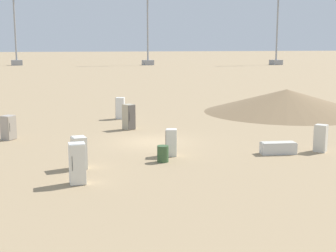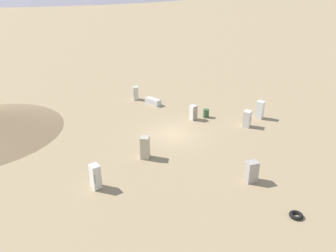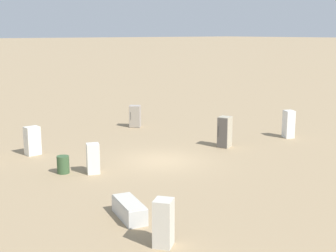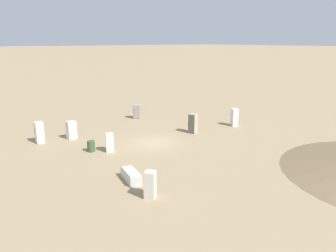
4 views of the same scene
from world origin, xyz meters
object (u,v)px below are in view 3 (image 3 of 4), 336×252
at_px(discarded_fridge_0, 289,124).
at_px(discarded_fridge_3, 93,158).
at_px(discarded_fridge_1, 32,141).
at_px(discarded_fridge_4, 129,210).
at_px(discarded_fridge_5, 135,116).
at_px(rusty_barrel, 63,165).
at_px(scrap_tire, 136,115).
at_px(discarded_fridge_2, 225,132).
at_px(discarded_fridge_6, 164,223).

height_order(discarded_fridge_0, discarded_fridge_3, discarded_fridge_0).
bearing_deg(discarded_fridge_1, discarded_fridge_4, -97.26).
xyz_separation_m(discarded_fridge_5, rusty_barrel, (7.13, -8.80, -0.34)).
height_order(discarded_fridge_0, discarded_fridge_5, discarded_fridge_0).
bearing_deg(scrap_tire, discarded_fridge_4, -34.24).
bearing_deg(discarded_fridge_3, discarded_fridge_1, 122.64).
xyz_separation_m(discarded_fridge_0, discarded_fridge_5, (-8.72, -5.82, -0.11)).
bearing_deg(rusty_barrel, discarded_fridge_2, 84.53).
bearing_deg(discarded_fridge_3, rusty_barrel, 164.11).
height_order(discarded_fridge_3, discarded_fridge_6, discarded_fridge_6).
height_order(discarded_fridge_5, scrap_tire, discarded_fridge_5).
distance_m(discarded_fridge_4, scrap_tire, 20.62).
bearing_deg(discarded_fridge_3, discarded_fridge_2, 21.63).
bearing_deg(scrap_tire, rusty_barrel, -46.51).
distance_m(discarded_fridge_1, discarded_fridge_2, 10.79).
bearing_deg(discarded_fridge_0, scrap_tire, 129.73).
distance_m(discarded_fridge_1, rusty_barrel, 4.21).
relative_size(discarded_fridge_3, rusty_barrel, 1.73).
relative_size(discarded_fridge_2, discarded_fridge_3, 1.24).
distance_m(discarded_fridge_5, rusty_barrel, 11.33).
xyz_separation_m(discarded_fridge_0, scrap_tire, (-12.13, -3.50, -0.76)).
bearing_deg(discarded_fridge_2, discarded_fridge_4, 96.87).
height_order(discarded_fridge_5, discarded_fridge_6, discarded_fridge_5).
xyz_separation_m(discarded_fridge_3, discarded_fridge_6, (8.13, -1.95, 0.04)).
relative_size(discarded_fridge_1, discarded_fridge_2, 0.87).
height_order(discarded_fridge_1, discarded_fridge_6, discarded_fridge_1).
relative_size(discarded_fridge_1, discarded_fridge_4, 0.77).
distance_m(discarded_fridge_1, discarded_fridge_3, 5.16).
bearing_deg(rusty_barrel, scrap_tire, 133.49).
bearing_deg(discarded_fridge_4, scrap_tire, -110.99).
height_order(discarded_fridge_0, rusty_barrel, discarded_fridge_0).
bearing_deg(discarded_fridge_2, scrap_tire, -29.08).
bearing_deg(discarded_fridge_2, discarded_fridge_0, -119.55).
height_order(discarded_fridge_6, scrap_tire, discarded_fridge_6).
bearing_deg(scrap_tire, discarded_fridge_6, -31.42).
bearing_deg(rusty_barrel, discarded_fridge_1, 177.68).
height_order(discarded_fridge_0, discarded_fridge_4, discarded_fridge_0).
bearing_deg(discarded_fridge_0, discarded_fridge_2, -164.03).
relative_size(scrap_tire, rusty_barrel, 0.97).
relative_size(discarded_fridge_3, discarded_fridge_5, 0.95).
relative_size(discarded_fridge_0, discarded_fridge_2, 0.97).
distance_m(discarded_fridge_4, discarded_fridge_6, 2.56).
bearing_deg(discarded_fridge_1, discarded_fridge_5, 15.03).
xyz_separation_m(discarded_fridge_1, discarded_fridge_6, (13.20, -1.00, -0.02)).
relative_size(discarded_fridge_5, scrap_tire, 1.88).
relative_size(discarded_fridge_3, scrap_tire, 1.78).
bearing_deg(discarded_fridge_3, discarded_fridge_5, 68.19).
height_order(discarded_fridge_3, rusty_barrel, discarded_fridge_3).
distance_m(discarded_fridge_5, discarded_fridge_6, 18.79).
height_order(discarded_fridge_4, discarded_fridge_6, discarded_fridge_6).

